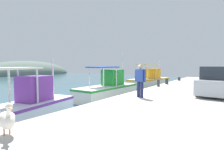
{
  "coord_description": "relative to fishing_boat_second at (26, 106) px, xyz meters",
  "views": [
    {
      "loc": [
        -8.52,
        -5.24,
        2.48
      ],
      "look_at": [
        1.78,
        1.54,
        1.78
      ],
      "focal_mm": 29.89,
      "sensor_mm": 36.0,
      "label": 1
    }
  ],
  "objects": [
    {
      "name": "mooring_bollard_second",
      "position": [
        11.08,
        -2.85,
        0.39
      ],
      "size": [
        0.26,
        0.26,
        0.47
      ],
      "primitive_type": "cylinder",
      "color": "#333338",
      "rests_on": "quay_pier"
    },
    {
      "name": "pelican",
      "position": [
        -2.43,
        -3.18,
        0.56
      ],
      "size": [
        0.51,
        0.97,
        0.82
      ],
      "color": "tan",
      "rests_on": "quay_pier"
    },
    {
      "name": "mooring_bollard_third",
      "position": [
        15.35,
        -2.85,
        0.33
      ],
      "size": [
        0.27,
        0.27,
        0.35
      ],
      "primitive_type": "cylinder",
      "color": "#333338",
      "rests_on": "quay_pier"
    },
    {
      "name": "distant_hill_second",
      "position": [
        22.16,
        35.54,
        -0.64
      ],
      "size": [
        23.93,
        13.17,
        6.72
      ],
      "primitive_type": "ellipsoid",
      "color": "#596B60",
      "rests_on": "ground"
    },
    {
      "name": "parked_car",
      "position": [
        7.14,
        -6.98,
        0.87
      ],
      "size": [
        4.24,
        2.15,
        1.57
      ],
      "color": "black",
      "rests_on": "quay_pier"
    },
    {
      "name": "fishing_boat_second",
      "position": [
        0.0,
        0.0,
        0.0
      ],
      "size": [
        5.26,
        2.54,
        2.77
      ],
      "color": "white",
      "rests_on": "ground"
    },
    {
      "name": "fishing_boat_third",
      "position": [
        6.34,
        -0.03,
        0.07
      ],
      "size": [
        5.53,
        2.0,
        3.39
      ],
      "color": "silver",
      "rests_on": "ground"
    },
    {
      "name": "fishing_boat_fourth",
      "position": [
        14.8,
        0.19,
        0.05
      ],
      "size": [
        6.06,
        2.89,
        2.97
      ],
      "color": "silver",
      "rests_on": "ground"
    },
    {
      "name": "fisherman_standing",
      "position": [
        3.96,
        -3.65,
        1.09
      ],
      "size": [
        0.31,
        0.64,
        1.68
      ],
      "color": "#1E234C",
      "rests_on": "quay_pier"
    },
    {
      "name": "mooring_bollard_nearest",
      "position": [
        9.0,
        -2.85,
        0.42
      ],
      "size": [
        0.21,
        0.21,
        0.52
      ],
      "primitive_type": "cylinder",
      "color": "#333338",
      "rests_on": "quay_pier"
    }
  ]
}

